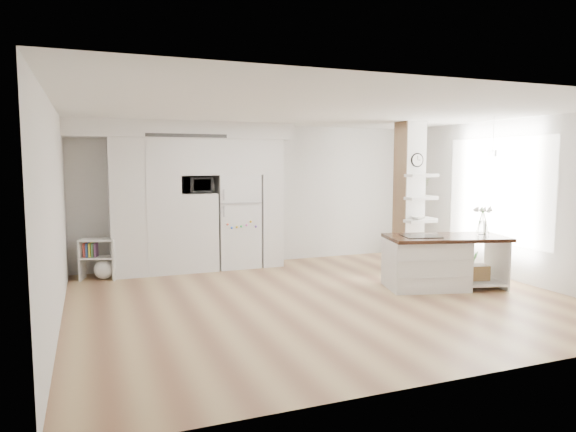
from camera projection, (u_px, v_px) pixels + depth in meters
The scene contains 14 objects.
floor at pixel (322, 298), 7.49m from camera, with size 7.00×6.00×0.01m, color tan.
room at pixel (323, 171), 7.29m from camera, with size 7.04×6.04×2.72m.
cabinet_wall at pixel (187, 189), 9.28m from camera, with size 4.00×0.71×2.70m.
refrigerator at pixel (237, 221), 9.70m from camera, with size 0.78×0.69×1.75m.
column at pixel (415, 197), 9.25m from camera, with size 0.69×0.90×2.70m.
window at pixel (497, 190), 8.87m from camera, with size 2.40×2.40×0.00m, color white.
pendant_light at pixel (417, 153), 8.02m from camera, with size 0.12×0.12×0.10m, color white.
kitchen_island at pixel (433, 261), 8.08m from camera, with size 2.00×1.31×1.40m.
bookshelf at pixel (100, 262), 8.69m from camera, with size 0.66×0.49×0.69m.
floor_plant_a at pixel (472, 264), 8.84m from camera, with size 0.25×0.20×0.46m, color #3A7F32.
floor_plant_b at pixel (412, 249), 10.48m from camera, with size 0.25×0.25×0.44m, color #3A7F32.
microwave at pixel (197, 185), 9.30m from camera, with size 0.54×0.37×0.30m, color #2D2D2D.
shelf_plant at pixel (421, 187), 9.48m from camera, with size 0.27×0.23×0.30m, color #3A7F32.
decor_bowl at pixel (419, 218), 9.05m from camera, with size 0.22×0.22×0.05m, color white.
Camera 1 is at (-3.11, -6.64, 1.98)m, focal length 32.00 mm.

